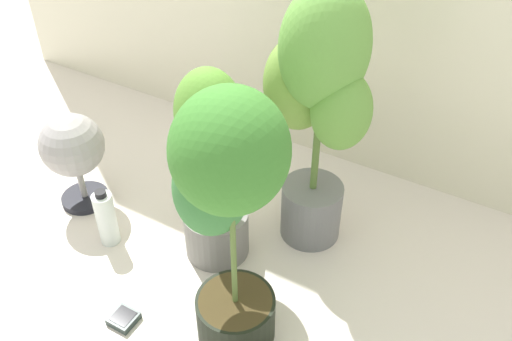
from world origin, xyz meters
TOP-DOWN VIEW (x-y plane):
  - ground_plane at (0.00, 0.00)m, footprint 8.00×8.00m
  - potted_plant_back_right at (0.27, 0.39)m, footprint 0.43×0.37m
  - potted_plant_front_right at (0.26, -0.12)m, footprint 0.36×0.32m
  - potted_plant_center at (0.03, 0.14)m, footprint 0.30×0.26m
  - hygrometer_box at (-0.05, -0.27)m, footprint 0.08×0.08m
  - floor_fan at (-0.55, 0.09)m, footprint 0.33×0.33m
  - nutrient_bottle at (-0.32, -0.02)m, footprint 0.07×0.07m

SIDE VIEW (x-z plane):
  - ground_plane at x=0.00m, z-range 0.00..0.00m
  - hygrometer_box at x=-0.05m, z-range 0.00..0.03m
  - nutrient_bottle at x=-0.32m, z-range -0.01..0.23m
  - floor_fan at x=-0.55m, z-range 0.06..0.45m
  - potted_plant_center at x=0.03m, z-range 0.03..0.75m
  - potted_plant_front_right at x=0.26m, z-range 0.11..0.96m
  - potted_plant_back_right at x=0.27m, z-range 0.10..1.03m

